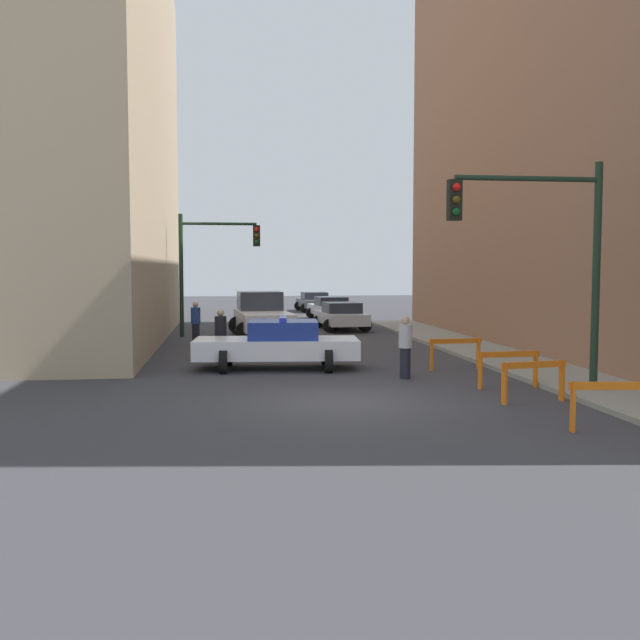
# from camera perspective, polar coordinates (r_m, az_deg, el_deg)

# --- Properties ---
(ground_plane) EXTENTS (120.00, 120.00, 0.00)m
(ground_plane) POSITION_cam_1_polar(r_m,az_deg,el_deg) (15.66, 1.99, -6.55)
(ground_plane) COLOR #38383D
(sidewalk_right) EXTENTS (2.40, 44.00, 0.12)m
(sidewalk_right) POSITION_cam_1_polar(r_m,az_deg,el_deg) (17.75, 22.22, -5.39)
(sidewalk_right) COLOR gray
(sidewalk_right) RESTS_ON ground_plane
(traffic_light_near) EXTENTS (3.64, 0.35, 5.20)m
(traffic_light_near) POSITION_cam_1_polar(r_m,az_deg,el_deg) (17.06, 17.84, 6.05)
(traffic_light_near) COLOR black
(traffic_light_near) RESTS_ON sidewalk_right
(traffic_light_far) EXTENTS (3.44, 0.35, 5.20)m
(traffic_light_far) POSITION_cam_1_polar(r_m,az_deg,el_deg) (30.78, -9.02, 5.01)
(traffic_light_far) COLOR black
(traffic_light_far) RESTS_ON ground_plane
(police_car) EXTENTS (4.84, 2.61, 1.52)m
(police_car) POSITION_cam_1_polar(r_m,az_deg,el_deg) (20.63, -3.37, -1.93)
(police_car) COLOR white
(police_car) RESTS_ON ground_plane
(white_truck) EXTENTS (2.89, 5.53, 1.90)m
(white_truck) POSITION_cam_1_polar(r_m,az_deg,el_deg) (30.31, -4.65, 0.35)
(white_truck) COLOR silver
(white_truck) RESTS_ON ground_plane
(parked_car_near) EXTENTS (2.45, 4.40, 1.31)m
(parked_car_near) POSITION_cam_1_polar(r_m,az_deg,el_deg) (33.65, 1.70, 0.35)
(parked_car_near) COLOR silver
(parked_car_near) RESTS_ON ground_plane
(parked_car_mid) EXTENTS (2.50, 4.43, 1.31)m
(parked_car_mid) POSITION_cam_1_polar(r_m,az_deg,el_deg) (40.22, 0.85, 0.97)
(parked_car_mid) COLOR silver
(parked_car_mid) RESTS_ON ground_plane
(parked_car_far) EXTENTS (2.42, 4.39, 1.31)m
(parked_car_far) POSITION_cam_1_polar(r_m,az_deg,el_deg) (48.09, -0.49, 1.49)
(parked_car_far) COLOR #474C51
(parked_car_far) RESTS_ON ground_plane
(pedestrian_crossing) EXTENTS (0.50, 0.50, 1.66)m
(pedestrian_crossing) POSITION_cam_1_polar(r_m,az_deg,el_deg) (22.06, -7.95, -1.21)
(pedestrian_crossing) COLOR #474C66
(pedestrian_crossing) RESTS_ON ground_plane
(pedestrian_corner) EXTENTS (0.50, 0.50, 1.66)m
(pedestrian_corner) POSITION_cam_1_polar(r_m,az_deg,el_deg) (27.23, -9.91, -0.22)
(pedestrian_corner) COLOR black
(pedestrian_corner) RESTS_ON ground_plane
(pedestrian_sidewalk) EXTENTS (0.45, 0.45, 1.66)m
(pedestrian_sidewalk) POSITION_cam_1_polar(r_m,az_deg,el_deg) (18.88, 6.85, -2.10)
(pedestrian_sidewalk) COLOR black
(pedestrian_sidewalk) RESTS_ON ground_plane
(barrier_front) EXTENTS (1.59, 0.36, 0.90)m
(barrier_front) POSITION_cam_1_polar(r_m,az_deg,el_deg) (13.73, 22.43, -5.77)
(barrier_front) COLOR orange
(barrier_front) RESTS_ON ground_plane
(barrier_mid) EXTENTS (1.59, 0.41, 0.90)m
(barrier_mid) POSITION_cam_1_polar(r_m,az_deg,el_deg) (16.12, 16.73, -4.20)
(barrier_mid) COLOR orange
(barrier_mid) RESTS_ON ground_plane
(barrier_back) EXTENTS (1.60, 0.24, 0.90)m
(barrier_back) POSITION_cam_1_polar(r_m,az_deg,el_deg) (17.89, 14.82, -3.34)
(barrier_back) COLOR orange
(barrier_back) RESTS_ON ground_plane
(barrier_corner) EXTENTS (1.60, 0.30, 0.90)m
(barrier_corner) POSITION_cam_1_polar(r_m,az_deg,el_deg) (20.79, 10.77, -2.25)
(barrier_corner) COLOR orange
(barrier_corner) RESTS_ON ground_plane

